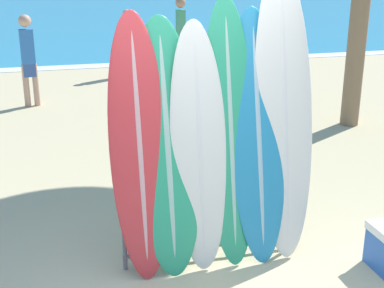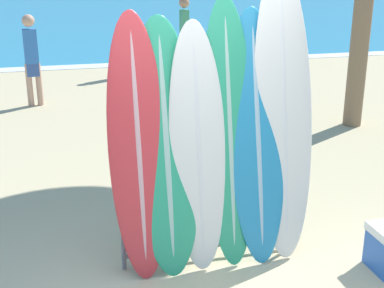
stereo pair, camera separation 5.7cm
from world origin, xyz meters
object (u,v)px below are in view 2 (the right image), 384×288
(surfboard_slot_3, at_px, (229,134))
(person_far_left, at_px, (184,33))
(surfboard_slot_2, at_px, (198,148))
(surfboard_slot_1, at_px, (166,148))
(person_mid_beach, at_px, (132,40))
(surfboard_slot_4, at_px, (257,138))
(surfboard_slot_5, at_px, (283,115))
(person_near_water, at_px, (32,57))
(surfboard_slot_0, at_px, (138,148))
(surfboard_rack, at_px, (213,213))

(surfboard_slot_3, relative_size, person_far_left, 1.30)
(surfboard_slot_2, distance_m, surfboard_slot_3, 0.31)
(surfboard_slot_1, relative_size, person_mid_beach, 1.41)
(surfboard_slot_4, distance_m, person_mid_beach, 8.40)
(surfboard_slot_5, bearing_deg, person_far_left, 82.87)
(surfboard_slot_5, xyz_separation_m, person_far_left, (1.02, 8.17, -0.32))
(surfboard_slot_1, bearing_deg, surfboard_slot_4, -0.21)
(surfboard_slot_4, xyz_separation_m, person_mid_beach, (0.05, 8.39, -0.28))
(surfboard_slot_4, relative_size, person_far_left, 1.24)
(person_near_water, bearing_deg, surfboard_slot_0, -85.51)
(surfboard_slot_5, height_order, person_mid_beach, surfboard_slot_5)
(surfboard_slot_0, xyz_separation_m, person_near_water, (-1.07, 6.09, -0.20))
(surfboard_slot_2, height_order, surfboard_slot_3, surfboard_slot_3)
(surfboard_rack, bearing_deg, surfboard_slot_5, 5.96)
(surfboard_slot_0, distance_m, person_far_left, 8.53)
(surfboard_slot_0, xyz_separation_m, surfboard_slot_2, (0.52, -0.02, -0.04))
(surfboard_rack, xyz_separation_m, surfboard_slot_3, (0.15, 0.05, 0.73))
(surfboard_slot_0, xyz_separation_m, person_mid_beach, (1.11, 8.39, -0.27))
(surfboard_slot_2, xyz_separation_m, surfboard_slot_5, (0.80, 0.05, 0.23))
(surfboard_slot_3, bearing_deg, surfboard_slot_2, -172.94)
(surfboard_slot_0, height_order, surfboard_slot_3, surfboard_slot_3)
(surfboard_slot_3, bearing_deg, surfboard_slot_5, 2.06)
(surfboard_slot_1, bearing_deg, surfboard_slot_0, -179.48)
(person_near_water, bearing_deg, surfboard_rack, -79.70)
(surfboard_slot_5, bearing_deg, surfboard_slot_0, -178.66)
(person_near_water, xyz_separation_m, person_mid_beach, (2.18, 2.30, -0.08))
(surfboard_slot_0, relative_size, person_mid_beach, 1.44)
(surfboard_slot_0, relative_size, person_far_left, 1.24)
(surfboard_slot_2, bearing_deg, surfboard_rack, -5.53)
(surfboard_slot_1, xyz_separation_m, surfboard_slot_3, (0.57, 0.01, 0.08))
(surfboard_slot_0, relative_size, person_near_water, 1.32)
(surfboard_slot_1, xyz_separation_m, surfboard_slot_2, (0.28, -0.03, -0.02))
(surfboard_rack, xyz_separation_m, surfboard_slot_4, (0.40, 0.04, 0.68))
(surfboard_slot_3, distance_m, surfboard_slot_4, 0.26)
(surfboard_slot_1, distance_m, person_far_left, 8.46)
(surfboard_slot_0, distance_m, surfboard_slot_1, 0.24)
(surfboard_slot_3, xyz_separation_m, surfboard_slot_4, (0.25, -0.01, -0.05))
(surfboard_slot_4, bearing_deg, person_mid_beach, 89.68)
(surfboard_slot_5, height_order, person_near_water, surfboard_slot_5)
(surfboard_slot_5, xyz_separation_m, person_near_water, (-2.39, 6.06, -0.38))
(surfboard_slot_4, distance_m, surfboard_slot_5, 0.31)
(surfboard_slot_2, bearing_deg, surfboard_slot_4, 2.41)
(surfboard_slot_4, bearing_deg, surfboard_slot_0, 179.96)
(person_far_left, bearing_deg, person_mid_beach, 78.46)
(person_mid_beach, height_order, person_far_left, person_far_left)
(person_mid_beach, bearing_deg, person_far_left, -155.56)
(surfboard_slot_2, relative_size, person_near_water, 1.27)
(surfboard_rack, distance_m, person_mid_beach, 8.45)
(surfboard_rack, height_order, surfboard_slot_2, surfboard_slot_2)
(surfboard_slot_4, bearing_deg, surfboard_rack, -174.76)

